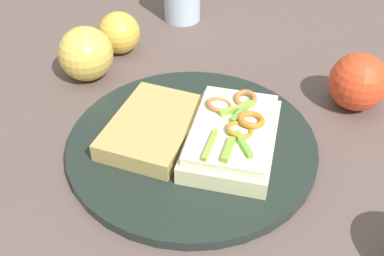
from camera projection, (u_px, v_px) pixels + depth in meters
The scene contains 7 objects.
ground_plane at pixel (192, 148), 0.60m from camera, with size 2.00×2.00×0.00m, color brown.
plate at pixel (192, 144), 0.59m from camera, with size 0.31×0.31×0.01m, color black.
sandwich at pixel (232, 135), 0.57m from camera, with size 0.16×0.18×0.05m.
bread_slice_side at pixel (153, 127), 0.59m from camera, with size 0.14×0.10×0.02m, color tan.
apple_0 at pixel (86, 54), 0.69m from camera, with size 0.08×0.08×0.08m, color gold.
apple_1 at pixel (119, 33), 0.76m from camera, with size 0.07×0.07×0.07m, color gold.
apple_3 at pixel (358, 82), 0.64m from camera, with size 0.08×0.08×0.08m, color red.
Camera 1 is at (-0.07, -0.43, 0.40)m, focal length 43.77 mm.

